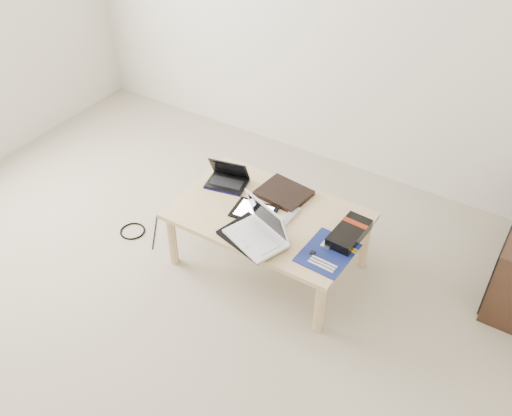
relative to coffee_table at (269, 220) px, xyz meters
The scene contains 14 objects.
ground 0.92m from the coffee_table, 114.05° to the right, with size 4.00×4.00×0.00m, color #B5AB93.
room_shell 1.57m from the coffee_table, 114.05° to the right, with size 4.20×4.20×2.70m.
coffee_table is the anchor object (origin of this frame).
book 0.21m from the coffee_table, 93.67° to the left, with size 0.32×0.28×0.03m.
netbook 0.39m from the coffee_table, 162.35° to the left, with size 0.28×0.23×0.16m.
tablet 0.10m from the coffee_table, 155.99° to the right, with size 0.27×0.22×0.01m.
remote 0.14m from the coffee_table, 11.08° to the left, with size 0.05×0.21×0.02m.
neoprene_sleeve 0.24m from the coffee_table, 81.61° to the right, with size 0.34×0.25×0.02m, color black.
white_laptop 0.26m from the coffee_table, 71.90° to the right, with size 0.38×0.33×0.23m.
motherboard 0.46m from the coffee_table, 14.50° to the right, with size 0.27×0.33×0.01m.
gpu_box 0.49m from the coffee_table, ahead, with size 0.16×0.30×0.06m.
cable_coil 0.11m from the coffee_table, 168.90° to the left, with size 0.10×0.10×0.01m, color black.
floor_cable_coil 1.00m from the coffee_table, 165.79° to the right, with size 0.17×0.17×0.01m, color black.
floor_cable_trail 0.87m from the coffee_table, 168.95° to the right, with size 0.01×0.01×0.34m, color black.
Camera 1 is at (1.62, -1.41, 2.55)m, focal length 40.00 mm.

